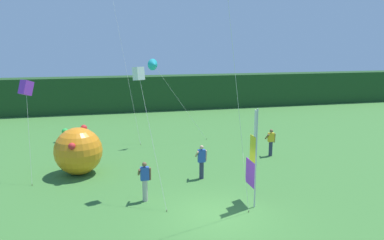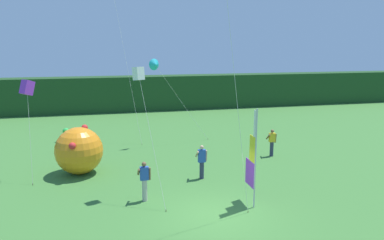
# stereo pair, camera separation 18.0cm
# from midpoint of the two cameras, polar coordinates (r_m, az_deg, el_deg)

# --- Properties ---
(ground_plane) EXTENTS (120.00, 120.00, 0.00)m
(ground_plane) POSITION_cam_midpoint_polar(r_m,az_deg,el_deg) (15.13, 3.87, -14.29)
(ground_plane) COLOR #3D7533
(distant_treeline) EXTENTS (80.00, 2.40, 3.45)m
(distant_treeline) POSITION_cam_midpoint_polar(r_m,az_deg,el_deg) (38.13, -7.07, 4.12)
(distant_treeline) COLOR #1E421E
(distant_treeline) RESTS_ON ground
(banner_flag) EXTENTS (0.06, 1.03, 4.12)m
(banner_flag) POSITION_cam_midpoint_polar(r_m,az_deg,el_deg) (15.50, 9.58, -5.93)
(banner_flag) COLOR #B7B7BC
(banner_flag) RESTS_ON ground
(person_near_banner) EXTENTS (0.55, 0.48, 1.74)m
(person_near_banner) POSITION_cam_midpoint_polar(r_m,az_deg,el_deg) (16.09, -6.98, -9.12)
(person_near_banner) COLOR #B7B2A3
(person_near_banner) RESTS_ON ground
(person_mid_field) EXTENTS (0.55, 0.48, 1.63)m
(person_mid_field) POSITION_cam_midpoint_polar(r_m,az_deg,el_deg) (22.72, 12.36, -3.30)
(person_mid_field) COLOR #2D334C
(person_mid_field) RESTS_ON ground
(person_far_left) EXTENTS (0.55, 0.48, 1.72)m
(person_far_left) POSITION_cam_midpoint_polar(r_m,az_deg,el_deg) (18.53, 1.78, -6.28)
(person_far_left) COLOR #2D334C
(person_far_left) RESTS_ON ground
(inflatable_balloon) EXTENTS (2.43, 2.45, 2.49)m
(inflatable_balloon) POSITION_cam_midpoint_polar(r_m,az_deg,el_deg) (20.00, -16.67, -4.51)
(inflatable_balloon) COLOR orange
(inflatable_balloon) RESTS_ON ground
(kite_purple_box_0) EXTENTS (0.79, 1.95, 4.90)m
(kite_purple_box_0) POSITION_cam_midpoint_polar(r_m,az_deg,el_deg) (20.00, -23.69, 4.54)
(kite_purple_box_0) COLOR brown
(kite_purple_box_0) RESTS_ON ground
(kite_cyan_delta_2) EXTENTS (4.10, 0.69, 5.68)m
(kite_cyan_delta_2) POSITION_cam_midpoint_polar(r_m,az_deg,el_deg) (24.26, -5.44, 8.40)
(kite_cyan_delta_2) COLOR brown
(kite_cyan_delta_2) RESTS_ON ground
(kite_white_box_4) EXTENTS (1.02, 2.67, 5.65)m
(kite_white_box_4) POSITION_cam_midpoint_polar(r_m,az_deg,el_deg) (16.22, -7.87, 6.94)
(kite_white_box_4) COLOR brown
(kite_white_box_4) RESTS_ON ground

